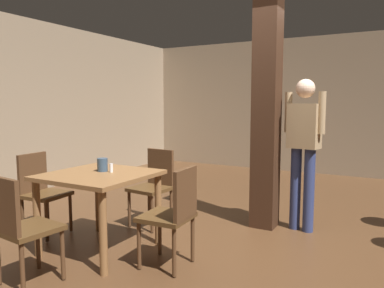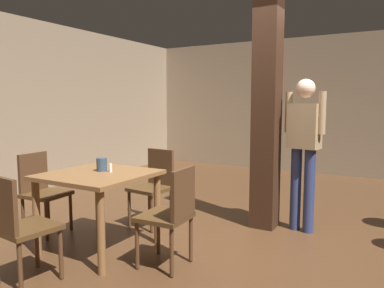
{
  "view_description": "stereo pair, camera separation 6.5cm",
  "coord_description": "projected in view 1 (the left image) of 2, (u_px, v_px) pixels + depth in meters",
  "views": [
    {
      "loc": [
        1.28,
        -3.5,
        1.46
      ],
      "look_at": [
        -0.84,
        0.33,
        0.97
      ],
      "focal_mm": 35.0,
      "sensor_mm": 36.0,
      "label": 1
    },
    {
      "loc": [
        1.34,
        -3.47,
        1.46
      ],
      "look_at": [
        -0.84,
        0.33,
        0.97
      ],
      "focal_mm": 35.0,
      "sensor_mm": 36.0,
      "label": 2
    }
  ],
  "objects": [
    {
      "name": "chair_west",
      "position": [
        41.0,
        189.0,
        4.14
      ],
      "size": [
        0.45,
        0.45,
        0.89
      ],
      "color": "#4C3319",
      "rests_on": "ground_plane"
    },
    {
      "name": "chair_north",
      "position": [
        154.0,
        183.0,
        4.46
      ],
      "size": [
        0.46,
        0.46,
        0.89
      ],
      "color": "#4C3319",
      "rests_on": "ground_plane"
    },
    {
      "name": "wall_back",
      "position": [
        328.0,
        106.0,
        7.58
      ],
      "size": [
        8.0,
        0.1,
        2.8
      ],
      "primitive_type": "cube",
      "color": "gray",
      "rests_on": "ground_plane"
    },
    {
      "name": "ground_plane",
      "position": [
        248.0,
        246.0,
        3.82
      ],
      "size": [
        10.8,
        10.8,
        0.0
      ],
      "primitive_type": "plane",
      "color": "#4C301C"
    },
    {
      "name": "pillar",
      "position": [
        267.0,
        108.0,
        4.3
      ],
      "size": [
        0.28,
        0.28,
        2.8
      ],
      "primitive_type": "cube",
      "color": "#382114",
      "rests_on": "ground_plane"
    },
    {
      "name": "dining_table",
      "position": [
        100.0,
        186.0,
        3.67
      ],
      "size": [
        0.96,
        0.96,
        0.77
      ],
      "color": "brown",
      "rests_on": "ground_plane"
    },
    {
      "name": "napkin_cup",
      "position": [
        102.0,
        165.0,
        3.74
      ],
      "size": [
        0.1,
        0.1,
        0.13
      ],
      "primitive_type": "cylinder",
      "color": "#33475B",
      "rests_on": "dining_table"
    },
    {
      "name": "standing_person",
      "position": [
        304.0,
        144.0,
        4.2
      ],
      "size": [
        0.47,
        0.26,
        1.72
      ],
      "color": "tan",
      "rests_on": "ground_plane"
    },
    {
      "name": "salt_shaker",
      "position": [
        111.0,
        168.0,
        3.69
      ],
      "size": [
        0.03,
        0.03,
        0.09
      ],
      "primitive_type": "cylinder",
      "color": "silver",
      "rests_on": "dining_table"
    },
    {
      "name": "chair_east",
      "position": [
        174.0,
        212.0,
        3.28
      ],
      "size": [
        0.44,
        0.44,
        0.89
      ],
      "color": "#4C3319",
      "rests_on": "ground_plane"
    },
    {
      "name": "chair_south",
      "position": [
        20.0,
        225.0,
        2.93
      ],
      "size": [
        0.46,
        0.46,
        0.89
      ],
      "color": "#4C3319",
      "rests_on": "ground_plane"
    }
  ]
}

